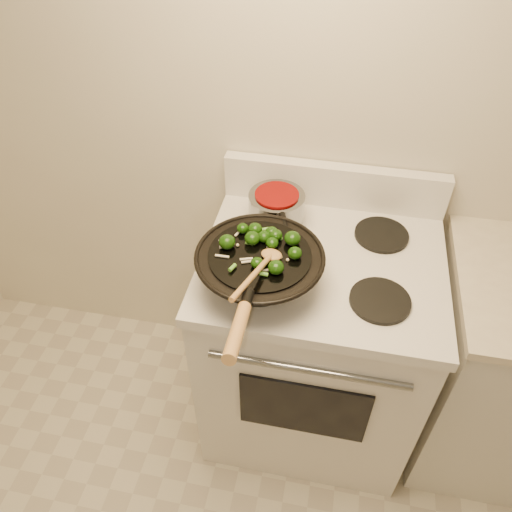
# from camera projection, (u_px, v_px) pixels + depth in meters

# --- Properties ---
(stove) EXTENTS (0.78, 0.67, 1.08)m
(stove) POSITION_uv_depth(u_px,v_px,m) (313.00, 343.00, 1.91)
(stove) COLOR white
(stove) RESTS_ON ground
(wok) EXTENTS (0.38, 0.63, 0.23)m
(wok) POSITION_uv_depth(u_px,v_px,m) (259.00, 268.00, 1.46)
(wok) COLOR black
(wok) RESTS_ON stove
(stirfry) EXTENTS (0.25, 0.21, 0.04)m
(stirfry) POSITION_uv_depth(u_px,v_px,m) (264.00, 242.00, 1.44)
(stirfry) COLOR #123408
(stirfry) RESTS_ON wok
(wooden_spoon) EXTENTS (0.10, 0.28, 0.08)m
(wooden_spoon) POSITION_uv_depth(u_px,v_px,m) (261.00, 266.00, 1.35)
(wooden_spoon) COLOR #B58247
(wooden_spoon) RESTS_ON wok
(saucepan) EXTENTS (0.19, 0.30, 0.11)m
(saucepan) POSITION_uv_depth(u_px,v_px,m) (277.00, 208.00, 1.68)
(saucepan) COLOR gray
(saucepan) RESTS_ON stove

